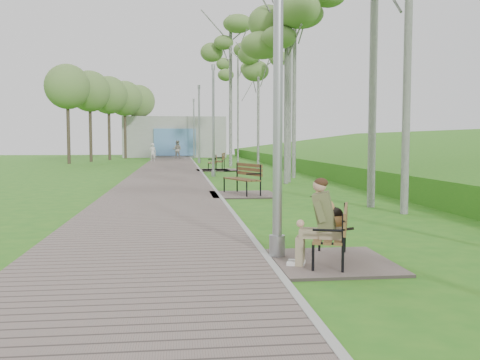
# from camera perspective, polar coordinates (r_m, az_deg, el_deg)

# --- Properties ---
(walkway) EXTENTS (3.50, 67.00, 0.04)m
(walkway) POSITION_cam_1_polar(r_m,az_deg,el_deg) (25.10, -7.80, 0.41)
(walkway) COLOR #6E5F59
(walkway) RESTS_ON ground
(kerb) EXTENTS (0.10, 67.00, 0.05)m
(kerb) POSITION_cam_1_polar(r_m,az_deg,el_deg) (25.12, -3.81, 0.45)
(kerb) COLOR #999993
(kerb) RESTS_ON ground
(embankment) EXTENTS (14.00, 70.00, 1.60)m
(embankment) POSITION_cam_1_polar(r_m,az_deg,el_deg) (27.06, 22.65, 0.35)
(embankment) COLOR #488521
(embankment) RESTS_ON ground
(building_north) EXTENTS (10.00, 5.20, 4.00)m
(building_north) POSITION_cam_1_polar(r_m,az_deg,el_deg) (54.51, -6.97, 4.56)
(building_north) COLOR #9E9E99
(building_north) RESTS_ON ground
(bench_main) EXTENTS (1.59, 1.77, 1.39)m
(bench_main) POSITION_cam_1_polar(r_m,az_deg,el_deg) (7.42, 9.36, -5.98)
(bench_main) COLOR #6E5F59
(bench_main) RESTS_ON ground
(bench_second) EXTENTS (1.98, 2.20, 1.22)m
(bench_second) POSITION_cam_1_polar(r_m,az_deg,el_deg) (16.45, 0.20, -0.85)
(bench_second) COLOR #6E5F59
(bench_second) RESTS_ON ground
(bench_third) EXTENTS (1.79, 1.99, 1.10)m
(bench_third) POSITION_cam_1_polar(r_m,az_deg,el_deg) (29.69, -2.98, 1.39)
(bench_third) COLOR #6E5F59
(bench_third) RESTS_ON ground
(bench_far) EXTENTS (1.99, 2.21, 1.22)m
(bench_far) POSITION_cam_1_polar(r_m,az_deg,el_deg) (30.09, -2.23, 1.48)
(bench_far) COLOR #6E5F59
(bench_far) RESTS_ON ground
(lamp_post_near) EXTENTS (0.23, 0.23, 5.89)m
(lamp_post_near) POSITION_cam_1_polar(r_m,az_deg,el_deg) (7.65, 4.08, 12.19)
(lamp_post_near) COLOR #979A9F
(lamp_post_near) RESTS_ON ground
(lamp_post_second) EXTENTS (0.20, 0.20, 5.17)m
(lamp_post_second) POSITION_cam_1_polar(r_m,az_deg,el_deg) (24.86, -2.86, 5.92)
(lamp_post_second) COLOR #979A9F
(lamp_post_second) RESTS_ON ground
(lamp_post_third) EXTENTS (0.22, 0.22, 5.71)m
(lamp_post_third) POSITION_cam_1_polar(r_m,az_deg,el_deg) (39.47, -4.38, 5.67)
(lamp_post_third) COLOR #979A9F
(lamp_post_third) RESTS_ON ground
(lamp_post_far) EXTENTS (0.21, 0.21, 5.54)m
(lamp_post_far) POSITION_cam_1_polar(r_m,az_deg,el_deg) (50.25, -4.94, 5.28)
(lamp_post_far) COLOR #979A9F
(lamp_post_far) RESTS_ON ground
(pedestrian_near) EXTENTS (0.58, 0.43, 1.46)m
(pedestrian_near) POSITION_cam_1_polar(r_m,az_deg,el_deg) (42.43, -9.30, 2.92)
(pedestrian_near) COLOR silver
(pedestrian_near) RESTS_ON ground
(pedestrian_far) EXTENTS (0.94, 0.81, 1.67)m
(pedestrian_far) POSITION_cam_1_polar(r_m,az_deg,el_deg) (48.71, -6.71, 3.23)
(pedestrian_far) COLOR gray
(pedestrian_far) RESTS_ON ground
(birch_mid_a) EXTENTS (2.55, 2.55, 8.30)m
(birch_mid_a) POSITION_cam_1_polar(r_m,az_deg,el_deg) (21.39, 5.04, 17.28)
(birch_mid_a) COLOR silver
(birch_mid_a) RESTS_ON ground
(birch_far_a) EXTENTS (2.41, 2.41, 7.81)m
(birch_far_a) POSITION_cam_1_polar(r_m,az_deg,el_deg) (32.78, 1.97, 12.04)
(birch_far_a) COLOR silver
(birch_far_a) RESTS_ON ground
(birch_far_b) EXTENTS (2.92, 2.92, 9.96)m
(birch_far_b) POSITION_cam_1_polar(r_m,az_deg,el_deg) (34.90, -1.02, 14.38)
(birch_far_b) COLOR silver
(birch_far_b) RESTS_ON ground
(birch_distant_a) EXTENTS (2.29, 2.29, 9.11)m
(birch_distant_a) POSITION_cam_1_polar(r_m,az_deg,el_deg) (41.08, -0.22, 11.91)
(birch_distant_a) COLOR silver
(birch_distant_a) RESTS_ON ground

